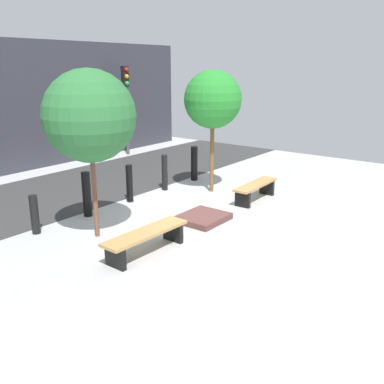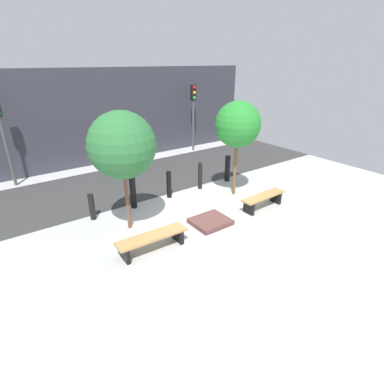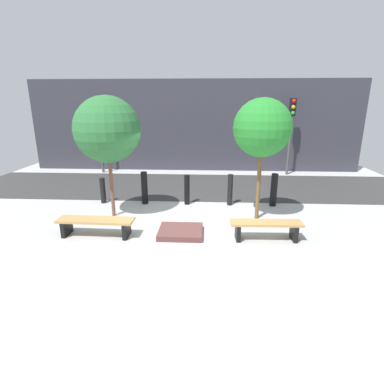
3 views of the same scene
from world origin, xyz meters
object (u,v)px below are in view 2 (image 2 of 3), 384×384
Objects in this scene: traffic_light_mid_west at (193,106)px; bollard_far_left at (92,207)px; bench_left at (152,239)px; traffic_light_west at (1,125)px; bollard_left at (133,193)px; tree_behind_left_bench at (122,145)px; bollard_far_right at (227,168)px; bench_right at (263,199)px; bollard_center at (169,185)px; tree_behind_right_bench at (238,125)px; planter_bed at (210,222)px; bollard_right at (200,176)px.

bollard_far_left is at bearing -147.71° from traffic_light_mid_west.
traffic_light_west is at bearing 109.33° from bench_left.
tree_behind_left_bench is at bearing -121.25° from bollard_left.
bench_right is at bearing -105.23° from bollard_far_right.
tree_behind_right_bench is at bearing -28.78° from bollard_center.
traffic_light_west is at bearing 109.10° from bollard_far_left.
bollard_far_right is (2.87, 0.00, 0.04)m from bollard_center.
planter_bed is 0.32× the size of traffic_light_west.
bollard_center is at bearing 28.78° from tree_behind_left_bench.
bollard_left is at bearing 180.00° from bollard_far_right.
bollard_far_left is 0.79× the size of bollard_left.
planter_bed is at bearing -57.68° from traffic_light_west.
planter_bed is 2.86m from bollard_left.
tree_behind_left_bench is 4.29m from bollard_right.
bollard_left is 1.01× the size of bollard_far_right.
bollard_left is (-1.43, 2.43, 0.48)m from planter_bed.
tree_behind_left_bench reaches higher than bench_right.
bollard_center reaches higher than planter_bed.
bench_right is at bearing -36.30° from bollard_left.
tree_behind_right_bench is at bearing -0.00° from tree_behind_left_bench.
bollard_far_right is (0.72, 2.63, 0.20)m from bench_right.
bench_left is at bearing -90.00° from tree_behind_left_bench.
bollard_far_right reaches higher than bollard_far_left.
bench_right is 0.50× the size of traffic_light_west.
bench_right is at bearing -50.76° from bollard_center.
bollard_center is at bearing 180.00° from bollard_far_right.
bench_right is 0.50× the size of tree_behind_left_bench.
bollard_far_left is at bearing -70.90° from traffic_light_west.
tree_behind_left_bench is 3.20m from bollard_center.
bench_left is 1.78× the size of bollard_left.
bench_right is 2.18m from planter_bed.
bollard_far_left is (-0.72, 1.18, -2.13)m from tree_behind_left_bench.
bollard_left reaches higher than bollard_far_right.
bollard_center is at bearing -133.96° from traffic_light_mid_west.
planter_bed is at bearing -90.00° from bollard_center.
bench_right is 5.66m from bollard_far_left.
bollard_far_right is at bearing 40.31° from planter_bed.
bollard_far_right is (5.01, 1.18, -2.02)m from tree_behind_left_bench.
bollard_right is (-0.72, 2.63, 0.18)m from bench_right.
traffic_light_mid_west is at bearing 68.24° from tree_behind_right_bench.
traffic_light_mid_west is at bearing -0.00° from traffic_light_west.
bollard_left is at bearing 0.00° from bollard_far_left.
bollard_right is at bearing 18.24° from tree_behind_left_bench.
traffic_light_west is at bearing 111.76° from tree_behind_left_bench.
tree_behind_right_bench is (4.30, -0.00, 0.06)m from tree_behind_left_bench.
bollard_far_left is at bearing 139.69° from planter_bed.
bench_left is 0.56× the size of tree_behind_left_bench.
traffic_light_mid_west is (5.90, 4.64, 1.88)m from bollard_left.
bench_left is at bearing -129.24° from bollard_center.
traffic_light_mid_west is at bearing 49.27° from bench_left.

